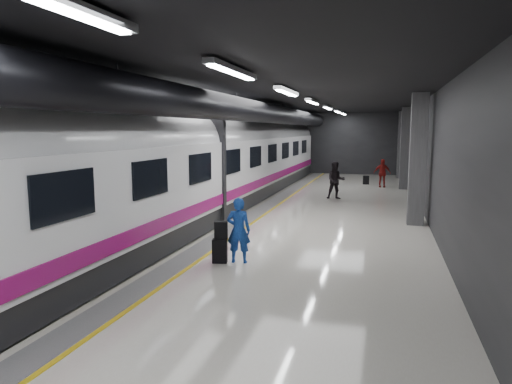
% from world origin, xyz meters
% --- Properties ---
extents(ground, '(40.00, 40.00, 0.00)m').
position_xyz_m(ground, '(0.00, 0.00, 0.00)').
color(ground, beige).
rests_on(ground, ground).
extents(platform_hall, '(10.02, 40.02, 4.51)m').
position_xyz_m(platform_hall, '(-0.29, 0.96, 3.54)').
color(platform_hall, black).
rests_on(platform_hall, ground).
extents(train, '(3.05, 38.00, 4.05)m').
position_xyz_m(train, '(-3.25, -0.00, 2.07)').
color(train, black).
rests_on(train, ground).
extents(traveler_main, '(0.64, 0.47, 1.63)m').
position_xyz_m(traveler_main, '(0.06, -4.06, 0.81)').
color(traveler_main, blue).
rests_on(traveler_main, ground).
extents(suitcase_main, '(0.41, 0.30, 0.59)m').
position_xyz_m(suitcase_main, '(-0.39, -4.20, 0.30)').
color(suitcase_main, black).
rests_on(suitcase_main, ground).
extents(shoulder_bag, '(0.37, 0.28, 0.44)m').
position_xyz_m(shoulder_bag, '(-0.36, -4.17, 0.81)').
color(shoulder_bag, black).
rests_on(shoulder_bag, suitcase_main).
extents(traveler_far_a, '(1.00, 0.86, 1.78)m').
position_xyz_m(traveler_far_a, '(1.27, 7.18, 0.89)').
color(traveler_far_a, black).
rests_on(traveler_far_a, ground).
extents(traveler_far_b, '(0.98, 0.48, 1.62)m').
position_xyz_m(traveler_far_b, '(3.35, 12.48, 0.81)').
color(traveler_far_b, maroon).
rests_on(traveler_far_b, ground).
extents(suitcase_far, '(0.38, 0.28, 0.51)m').
position_xyz_m(suitcase_far, '(2.42, 13.63, 0.26)').
color(suitcase_far, black).
rests_on(suitcase_far, ground).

